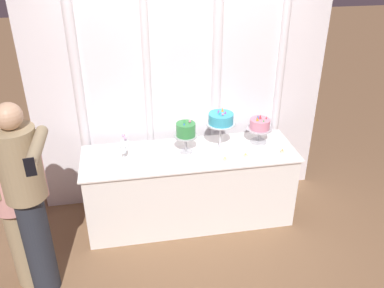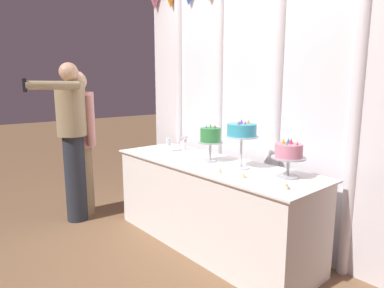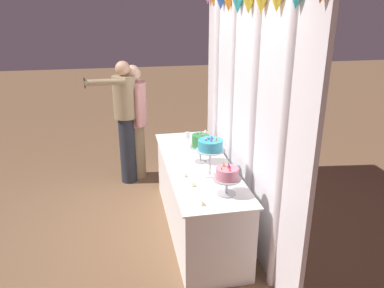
{
  "view_description": "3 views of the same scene",
  "coord_description": "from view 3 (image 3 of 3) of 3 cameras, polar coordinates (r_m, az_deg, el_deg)",
  "views": [
    {
      "loc": [
        -0.6,
        -3.3,
        2.74
      ],
      "look_at": [
        0.03,
        0.15,
        0.87
      ],
      "focal_mm": 37.82,
      "sensor_mm": 36.0,
      "label": 1
    },
    {
      "loc": [
        2.09,
        -1.92,
        1.48
      ],
      "look_at": [
        -0.17,
        0.04,
        0.94
      ],
      "focal_mm": 30.75,
      "sensor_mm": 36.0,
      "label": 2
    },
    {
      "loc": [
        3.67,
        -0.68,
        2.4
      ],
      "look_at": [
        -0.22,
        0.08,
        0.94
      ],
      "focal_mm": 35.44,
      "sensor_mm": 36.0,
      "label": 3
    }
  ],
  "objects": [
    {
      "name": "cake_display_center",
      "position": [
        3.69,
        2.77,
        -0.43
      ],
      "size": [
        0.28,
        0.28,
        0.41
      ],
      "color": "silver",
      "rests_on": "cake_table"
    },
    {
      "name": "tealight_far_left",
      "position": [
        3.77,
        -0.91,
        -4.81
      ],
      "size": [
        0.04,
        0.04,
        0.03
      ],
      "color": "beige",
      "rests_on": "cake_table"
    },
    {
      "name": "tealight_near_left",
      "position": [
        3.58,
        0.21,
        -6.22
      ],
      "size": [
        0.05,
        0.05,
        0.03
      ],
      "color": "beige",
      "rests_on": "cake_table"
    },
    {
      "name": "cake_display_leftmost",
      "position": [
        4.03,
        1.29,
        0.28
      ],
      "size": [
        0.23,
        0.23,
        0.35
      ],
      "color": "#B2B2B7",
      "rests_on": "cake_table"
    },
    {
      "name": "cake_display_rightmost",
      "position": [
        3.37,
        5.28,
        -4.7
      ],
      "size": [
        0.26,
        0.26,
        0.3
      ],
      "color": "#B2B2B7",
      "rests_on": "cake_table"
    },
    {
      "name": "ground_plane",
      "position": [
        4.43,
        -0.5,
        -12.46
      ],
      "size": [
        24.0,
        24.0,
        0.0
      ],
      "primitive_type": "plane",
      "color": "#846042"
    },
    {
      "name": "tealight_near_right",
      "position": [
        3.26,
        1.59,
        -9.04
      ],
      "size": [
        0.04,
        0.04,
        0.04
      ],
      "color": "beige",
      "rests_on": "cake_table"
    },
    {
      "name": "wine_glass",
      "position": [
        4.63,
        -0.65,
        1.26
      ],
      "size": [
        0.06,
        0.06,
        0.14
      ],
      "color": "silver",
      "rests_on": "cake_table"
    },
    {
      "name": "guest_man_pink_jacket",
      "position": [
        5.39,
        -8.62,
        3.81
      ],
      "size": [
        0.51,
        0.42,
        1.64
      ],
      "color": "#9E8966",
      "rests_on": "ground_plane"
    },
    {
      "name": "flower_vase",
      "position": [
        4.66,
        1.72,
        0.89
      ],
      "size": [
        0.07,
        0.1,
        0.17
      ],
      "color": "silver",
      "rests_on": "cake_table"
    },
    {
      "name": "cake_table",
      "position": [
        4.25,
        0.82,
        -7.82
      ],
      "size": [
        2.11,
        0.69,
        0.79
      ],
      "color": "white",
      "rests_on": "ground_plane"
    },
    {
      "name": "draped_curtain",
      "position": [
        3.98,
        7.76,
        7.29
      ],
      "size": [
        3.05,
        0.16,
        2.85
      ],
      "color": "white",
      "rests_on": "ground_plane"
    },
    {
      "name": "guest_girl_blue_dress",
      "position": [
        5.24,
        -10.04,
        4.03
      ],
      "size": [
        0.47,
        0.66,
        1.71
      ],
      "color": "#282D38",
      "rests_on": "ground_plane"
    }
  ]
}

